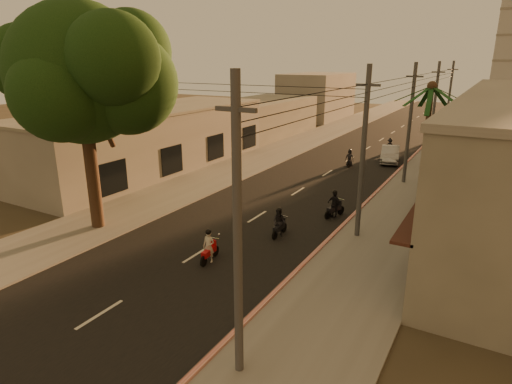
% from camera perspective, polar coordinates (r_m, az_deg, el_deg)
% --- Properties ---
extents(ground, '(160.00, 160.00, 0.00)m').
position_cam_1_polar(ground, '(20.13, -11.37, -10.28)').
color(ground, '#383023').
rests_on(ground, ground).
extents(road, '(10.00, 140.00, 0.02)m').
position_cam_1_polar(road, '(36.52, 9.50, 2.51)').
color(road, black).
rests_on(road, ground).
extents(sidewalk_right, '(5.00, 140.00, 0.12)m').
position_cam_1_polar(sidewalk_right, '(34.76, 21.14, 0.88)').
color(sidewalk_right, slate).
rests_on(sidewalk_right, ground).
extents(sidewalk_left, '(5.00, 140.00, 0.12)m').
position_cam_1_polar(sidewalk_left, '(39.62, -0.70, 3.99)').
color(sidewalk_left, slate).
rests_on(sidewalk_left, ground).
extents(curb_stripe, '(0.20, 60.00, 0.20)m').
position_cam_1_polar(curb_stripe, '(30.46, 15.17, -0.69)').
color(curb_stripe, red).
rests_on(curb_stripe, ground).
extents(left_building, '(8.20, 24.20, 5.20)m').
position_cam_1_polar(left_building, '(38.25, -13.85, 6.88)').
color(left_building, gray).
rests_on(left_building, ground).
extents(broadleaf_tree, '(9.60, 8.70, 12.10)m').
position_cam_1_polar(broadleaf_tree, '(24.19, -21.48, 14.44)').
color(broadleaf_tree, black).
rests_on(broadleaf_tree, ground).
extents(palm_tree, '(5.00, 5.00, 8.20)m').
position_cam_1_polar(palm_tree, '(29.57, 22.32, 12.08)').
color(palm_tree, black).
rests_on(palm_tree, ground).
extents(utility_poles, '(1.20, 48.26, 9.00)m').
position_cam_1_polar(utility_poles, '(33.84, 20.14, 11.78)').
color(utility_poles, '#38383A').
rests_on(utility_poles, ground).
extents(filler_left_near, '(8.00, 14.00, 4.40)m').
position_cam_1_polar(filler_left_near, '(54.39, 0.88, 9.94)').
color(filler_left_near, gray).
rests_on(filler_left_near, ground).
extents(filler_left_far, '(8.00, 14.00, 7.00)m').
position_cam_1_polar(filler_left_far, '(70.46, 8.16, 12.53)').
color(filler_left_far, gray).
rests_on(filler_left_far, ground).
extents(scooter_red, '(0.72, 1.70, 1.67)m').
position_cam_1_polar(scooter_red, '(20.40, -6.29, -7.34)').
color(scooter_red, black).
rests_on(scooter_red, ground).
extents(scooter_mid_a, '(0.78, 1.69, 1.66)m').
position_cam_1_polar(scooter_mid_a, '(23.12, 3.11, -4.18)').
color(scooter_mid_a, black).
rests_on(scooter_mid_a, ground).
extents(scooter_mid_b, '(1.21, 1.71, 1.75)m').
position_cam_1_polar(scooter_mid_b, '(26.23, 10.40, -1.68)').
color(scooter_mid_b, black).
rests_on(scooter_mid_b, ground).
extents(scooter_far_a, '(0.90, 1.62, 1.60)m').
position_cam_1_polar(scooter_far_a, '(39.08, 12.37, 4.40)').
color(scooter_far_a, black).
rests_on(scooter_far_a, ground).
extents(scooter_far_b, '(1.06, 1.59, 1.56)m').
position_cam_1_polar(scooter_far_b, '(45.87, 17.41, 5.88)').
color(scooter_far_b, black).
rests_on(scooter_far_b, ground).
extents(parked_car, '(3.36, 5.14, 1.49)m').
position_cam_1_polar(parked_car, '(41.70, 17.45, 4.83)').
color(parked_car, '#999CA1').
rests_on(parked_car, ground).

